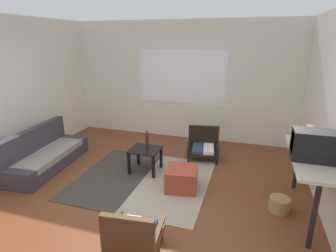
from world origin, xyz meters
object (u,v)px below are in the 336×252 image
at_px(armchair_by_window, 203,145).
at_px(console_shelf, 308,162).
at_px(glass_bottle, 147,140).
at_px(ottoman_orange, 181,179).
at_px(couch, 44,156).
at_px(crt_television, 313,145).
at_px(wicker_basket, 279,204).
at_px(armchair_striped_foreground, 133,235).
at_px(clay_vase, 308,140).
at_px(coffee_table, 145,154).

height_order(armchair_by_window, console_shelf, console_shelf).
bearing_deg(glass_bottle, ottoman_orange, -33.98).
xyz_separation_m(couch, crt_television, (4.34, -0.26, 0.82)).
xyz_separation_m(console_shelf, wicker_basket, (-0.28, -0.05, -0.66)).
height_order(armchair_striped_foreground, glass_bottle, glass_bottle).
relative_size(armchair_striped_foreground, clay_vase, 1.92).
bearing_deg(armchair_striped_foreground, console_shelf, 37.35).
distance_m(coffee_table, crt_television, 2.66).
bearing_deg(armchair_striped_foreground, crt_television, 34.64).
bearing_deg(coffee_table, clay_vase, -6.27).
relative_size(ottoman_orange, clay_vase, 1.49).
relative_size(coffee_table, clay_vase, 1.65).
xyz_separation_m(coffee_table, glass_bottle, (-0.02, 0.14, 0.22)).
relative_size(armchair_striped_foreground, console_shelf, 0.41).
bearing_deg(ottoman_orange, glass_bottle, 146.02).
bearing_deg(couch, crt_television, -3.44).
distance_m(coffee_table, armchair_by_window, 1.27).
xyz_separation_m(armchair_by_window, ottoman_orange, (-0.10, -1.31, -0.10)).
distance_m(coffee_table, console_shelf, 2.57).
bearing_deg(coffee_table, wicker_basket, -14.16).
relative_size(coffee_table, ottoman_orange, 1.11).
height_order(coffee_table, wicker_basket, coffee_table).
bearing_deg(crt_television, armchair_striped_foreground, -145.36).
xyz_separation_m(armchair_striped_foreground, glass_bottle, (-0.65, 2.05, 0.28)).
bearing_deg(armchair_striped_foreground, ottoman_orange, 84.87).
distance_m(coffee_table, armchair_striped_foreground, 2.02).
height_order(ottoman_orange, wicker_basket, ottoman_orange).
relative_size(crt_television, wicker_basket, 1.76).
relative_size(console_shelf, clay_vase, 4.66).
bearing_deg(coffee_table, armchair_striped_foreground, -71.75).
xyz_separation_m(armchair_by_window, glass_bottle, (-0.89, -0.78, 0.28)).
relative_size(crt_television, glass_bottle, 1.66).
distance_m(coffee_table, wicker_basket, 2.29).
bearing_deg(couch, clay_vase, 1.41).
bearing_deg(armchair_striped_foreground, armchair_by_window, 85.16).
bearing_deg(ottoman_orange, wicker_basket, -6.54).
bearing_deg(wicker_basket, glass_bottle, 162.66).
bearing_deg(wicker_basket, armchair_striped_foreground, -139.18).
relative_size(couch, coffee_table, 3.50).
distance_m(ottoman_orange, console_shelf, 1.81).
relative_size(armchair_by_window, wicker_basket, 2.50).
height_order(clay_vase, wicker_basket, clay_vase).
distance_m(clay_vase, wicker_basket, 0.97).
distance_m(ottoman_orange, crt_television, 1.93).
bearing_deg(ottoman_orange, coffee_table, 152.98).
distance_m(ottoman_orange, clay_vase, 1.90).
bearing_deg(crt_television, couch, 176.56).
xyz_separation_m(couch, coffee_table, (1.86, 0.38, 0.11)).
xyz_separation_m(clay_vase, glass_bottle, (-2.50, 0.41, -0.43)).
height_order(ottoman_orange, console_shelf, console_shelf).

